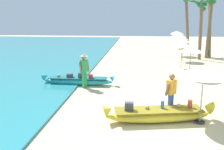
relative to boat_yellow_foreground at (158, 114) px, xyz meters
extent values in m
plane|color=beige|center=(-0.25, 0.08, -0.27)|extent=(80.00, 80.00, 0.00)
ellipsoid|color=yellow|center=(0.01, 0.00, -0.05)|extent=(3.79, 1.46, 0.44)
cone|color=yellow|center=(1.78, 0.34, 0.23)|extent=(0.50, 0.54, 0.53)
cone|color=yellow|center=(-1.77, -0.34, 0.23)|extent=(0.50, 0.54, 0.53)
cube|color=olive|center=(0.01, 0.00, 0.18)|extent=(3.21, 1.37, 0.04)
cube|color=#424247|center=(-1.04, -0.21, 0.33)|extent=(0.31, 0.22, 0.31)
sphere|color=tan|center=(-0.40, -0.02, 0.25)|extent=(0.16, 0.16, 0.16)
cylinder|color=#386699|center=(0.14, 0.10, 0.32)|extent=(0.13, 0.13, 0.30)
sphere|color=tan|center=(0.74, 0.26, 0.26)|extent=(0.16, 0.16, 0.16)
cylinder|color=#B74C38|center=(1.14, 0.27, 0.33)|extent=(0.17, 0.17, 0.31)
ellipsoid|color=#33B2BC|center=(-3.99, 4.52, -0.07)|extent=(3.80, 0.69, 0.40)
cone|color=#33B2BC|center=(-2.15, 4.54, 0.18)|extent=(0.40, 0.39, 0.46)
cone|color=#33B2BC|center=(-5.84, 4.49, 0.18)|extent=(0.40, 0.39, 0.46)
cube|color=#1C6267|center=(-3.99, 4.52, 0.13)|extent=(3.19, 0.70, 0.04)
sphere|color=tan|center=(-5.09, 4.49, 0.23)|extent=(0.18, 0.18, 0.18)
cube|color=#424247|center=(-4.45, 4.49, 0.25)|extent=(0.35, 0.25, 0.22)
cube|color=#424247|center=(-3.80, 4.50, 0.28)|extent=(0.37, 0.31, 0.29)
cube|color=#B73333|center=(-3.28, 4.44, 0.25)|extent=(0.25, 0.25, 0.23)
cylinder|color=green|center=(-3.47, 4.03, 0.18)|extent=(0.14, 0.14, 0.89)
cylinder|color=green|center=(-3.58, 3.94, 0.18)|extent=(0.14, 0.14, 0.89)
cube|color=green|center=(-3.53, 3.98, 0.92)|extent=(0.42, 0.40, 0.60)
cylinder|color=#9E7051|center=(-3.34, 4.12, 0.87)|extent=(0.20, 0.21, 0.55)
cylinder|color=#9E7051|center=(-3.68, 3.82, 0.87)|extent=(0.20, 0.21, 0.55)
sphere|color=#9E7051|center=(-3.53, 3.98, 1.34)|extent=(0.22, 0.22, 0.22)
cylinder|color=tan|center=(-3.53, 3.98, 1.42)|extent=(0.44, 0.44, 0.02)
cone|color=tan|center=(-3.53, 3.98, 1.49)|extent=(0.26, 0.26, 0.12)
cylinder|color=#3D5BA8|center=(0.44, 0.48, 0.17)|extent=(0.14, 0.14, 0.88)
cylinder|color=#3D5BA8|center=(0.53, 0.59, 0.17)|extent=(0.14, 0.14, 0.88)
cube|color=gold|center=(0.49, 0.53, 0.88)|extent=(0.40, 0.42, 0.55)
cylinder|color=brown|center=(0.32, 0.37, 0.83)|extent=(0.20, 0.19, 0.50)
cylinder|color=brown|center=(0.62, 0.72, 0.83)|extent=(0.20, 0.19, 0.50)
sphere|color=brown|center=(0.49, 0.53, 1.27)|extent=(0.22, 0.22, 0.22)
cylinder|color=#B7B7BC|center=(1.46, 0.02, 0.75)|extent=(0.05, 0.05, 2.03)
cone|color=silver|center=(1.46, 0.02, 1.61)|extent=(1.90, 1.90, 0.34)
cylinder|color=#333338|center=(1.46, 0.02, -0.24)|extent=(0.36, 0.36, 0.06)
cylinder|color=#8E6B47|center=(2.43, 6.86, 0.68)|extent=(0.04, 0.04, 1.90)
cone|color=silver|center=(2.43, 6.86, 1.48)|extent=(1.60, 1.60, 0.32)
cylinder|color=#8E6B47|center=(2.39, 9.71, 0.68)|extent=(0.04, 0.04, 1.90)
cone|color=silver|center=(2.39, 9.71, 1.48)|extent=(1.60, 1.60, 0.32)
cylinder|color=#8E6B47|center=(3.00, 12.68, 0.68)|extent=(0.04, 0.04, 1.90)
cone|color=silver|center=(3.00, 12.68, 1.48)|extent=(1.60, 1.60, 0.32)
cylinder|color=#8E6B47|center=(3.18, 15.63, 0.68)|extent=(0.04, 0.04, 1.90)
cone|color=silver|center=(3.18, 15.63, 1.48)|extent=(1.60, 1.60, 0.32)
cylinder|color=#8E6B47|center=(3.54, 18.68, 0.68)|extent=(0.04, 0.04, 1.90)
cone|color=silver|center=(3.54, 18.68, 1.48)|extent=(1.60, 1.60, 0.32)
cylinder|color=#8E6B47|center=(3.87, 21.61, 0.68)|extent=(0.04, 0.04, 1.90)
cone|color=silver|center=(3.87, 21.61, 1.48)|extent=(1.60, 1.60, 0.32)
cylinder|color=#8E6B47|center=(4.18, 24.18, 0.68)|extent=(0.04, 0.04, 1.90)
cone|color=silver|center=(4.18, 24.18, 1.48)|extent=(1.60, 1.60, 0.32)
cylinder|color=brown|center=(5.57, 14.81, 2.81)|extent=(0.71, 0.28, 6.17)
cylinder|color=brown|center=(5.49, 14.58, 2.52)|extent=(0.36, 0.28, 5.58)
cylinder|color=brown|center=(4.04, 17.08, 2.69)|extent=(0.89, 0.28, 5.94)
cylinder|color=brown|center=(4.56, 13.74, 2.24)|extent=(0.44, 0.28, 5.01)
cone|color=#23602D|center=(4.95, 13.79, 4.62)|extent=(1.79, 0.53, 0.75)
cone|color=#23602D|center=(4.64, 14.25, 4.57)|extent=(0.91, 1.98, 0.94)
cone|color=#23602D|center=(4.01, 14.01, 4.62)|extent=(1.90, 1.30, 0.77)
cone|color=#23602D|center=(4.04, 13.43, 4.46)|extent=(1.76, 1.38, 1.21)
cone|color=#23602D|center=(4.60, 13.20, 4.60)|extent=(0.78, 2.05, 0.85)
camera|label=1|loc=(-0.80, -8.42, 3.40)|focal=39.75mm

